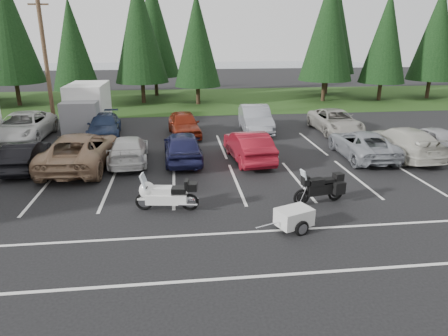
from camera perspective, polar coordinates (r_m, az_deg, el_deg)
The scene contains 31 objects.
ground at distance 16.26m, azimuth 0.60°, elevation -3.48°, with size 120.00×120.00×0.00m, color black.
grass_strip at distance 39.46m, azimuth -3.90°, elevation 9.67°, with size 80.00×16.00×0.01m, color #1E3B13.
lake_water at distance 70.46m, azimuth -1.93°, elevation 13.64°, with size 70.00×50.00×0.02m, color slate.
utility_pole at distance 28.16m, azimuth -24.15°, elevation 14.18°, with size 1.60×0.26×9.00m.
box_truck at distance 28.49m, azimuth -19.13°, elevation 8.18°, with size 2.40×5.60×2.90m, color silver, non-canonical shape.
stall_markings at distance 18.11m, azimuth -0.20°, elevation -1.10°, with size 32.00×16.00×0.01m, color silver.
conifer_2 at distance 40.28m, azimuth -28.64°, elevation 17.68°, with size 5.10×5.10×11.89m.
conifer_3 at distance 37.34m, azimuth -20.85°, elevation 16.17°, with size 3.87×3.87×9.02m.
conifer_4 at distance 37.97m, azimuth -12.02°, elevation 18.87°, with size 4.80×4.80×11.17m.
conifer_5 at distance 36.59m, azimuth -3.89°, elevation 17.82°, with size 4.14×4.14×9.63m.
conifer_6 at distance 39.58m, azimuth 14.69°, elevation 18.92°, with size 4.93×4.93×11.48m.
conifer_7 at distance 41.56m, azimuth 22.15°, elevation 16.91°, with size 4.27×4.27×9.94m.
conifer_8 at distance 45.07m, azimuth 28.13°, elevation 16.62°, with size 4.53×4.53×10.56m.
conifer_back_b at distance 42.49m, azimuth -10.09°, elevation 19.24°, with size 4.97×4.97×11.58m.
conifer_back_c at distance 44.70m, azimuth 15.06°, elevation 19.80°, with size 5.50×5.50×12.81m.
car_near_1 at distance 21.01m, azimuth -26.53°, elevation 1.60°, with size 1.42×4.08×1.34m, color black.
car_near_2 at distance 20.28m, azimuth -19.84°, elevation 2.41°, with size 2.78×6.03×1.68m, color #967457.
car_near_3 at distance 20.39m, azimuth -13.48°, elevation 2.58°, with size 1.85×4.55×1.32m, color silver.
car_near_4 at distance 20.11m, azimuth -5.91°, elevation 3.11°, with size 1.83×4.54×1.55m, color #1A1B41.
car_near_5 at distance 20.13m, azimuth 3.50°, elevation 3.17°, with size 1.61×4.63×1.53m, color maroon.
car_near_6 at distance 21.89m, azimuth 19.14°, elevation 3.25°, with size 2.32×5.03×1.40m, color gray.
car_near_7 at distance 22.77m, azimuth 24.04°, elevation 3.42°, with size 2.16×5.32×1.54m, color beige.
car_near_8 at distance 24.47m, azimuth 27.59°, elevation 3.71°, with size 1.67×4.15×1.41m, color #A5A4A9.
car_far_0 at distance 26.97m, azimuth -26.79°, elevation 5.30°, with size 2.72×5.89×1.64m, color silver.
car_far_1 at distance 26.11m, azimuth -16.73°, elevation 5.82°, with size 1.91×4.70×1.36m, color #1C2947.
car_far_2 at distance 25.30m, azimuth -5.72°, elevation 6.28°, with size 1.77×4.40×1.50m, color maroon.
car_far_3 at distance 26.34m, azimuth 4.50°, elevation 7.01°, with size 1.78×5.09×1.68m, color gray.
car_far_4 at distance 27.10m, azimuth 15.62°, elevation 6.45°, with size 2.39×5.18×1.44m, color #A09C93.
touring_motorcycle at distance 14.53m, azimuth -8.22°, elevation -3.44°, with size 2.56×0.79×1.42m, color silver, non-canonical shape.
cargo_trailer at distance 13.32m, azimuth 9.95°, elevation -7.20°, with size 1.64×0.92×0.76m, color silver, non-canonical shape.
adventure_motorcycle at distance 15.41m, azimuth 13.49°, elevation -2.42°, with size 2.36×0.82×1.43m, color black, non-canonical shape.
Camera 1 is at (-1.94, -14.94, 6.12)m, focal length 32.00 mm.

